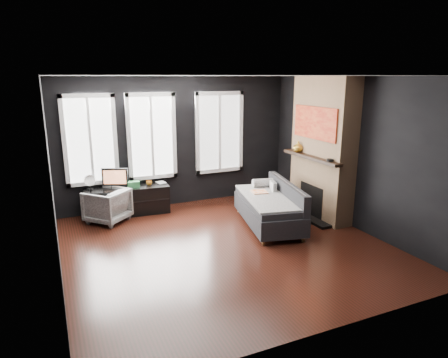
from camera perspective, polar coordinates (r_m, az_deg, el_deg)
name	(u,v)px	position (r m, az deg, el deg)	size (l,w,h in m)	color
floor	(226,246)	(6.62, 0.27, -9.52)	(5.00, 5.00, 0.00)	black
ceiling	(226,76)	(6.05, 0.30, 14.54)	(5.00, 5.00, 0.00)	white
wall_back	(177,142)	(8.50, -6.69, 5.29)	(5.00, 0.02, 2.70)	black
wall_left	(52,182)	(5.67, -23.40, -0.43)	(0.02, 5.00, 2.70)	black
wall_right	(352,153)	(7.55, 17.88, 3.54)	(0.02, 5.00, 2.70)	black
windows	(155,92)	(8.24, -9.87, 12.09)	(4.00, 0.16, 1.76)	white
fireplace	(323,149)	(7.88, 13.90, 4.24)	(0.70, 1.62, 2.70)	#93724C
sofa	(269,205)	(7.39, 6.38, -3.64)	(0.94, 1.88, 0.81)	#232426
stripe_pillow	(273,189)	(7.75, 7.02, -1.43)	(0.07, 0.30, 0.30)	gray
armchair	(107,204)	(7.87, -16.37, -3.44)	(0.68, 0.64, 0.70)	silver
media_console	(127,200)	(8.23, -13.64, -3.00)	(1.63, 0.51, 0.56)	black
monitor	(115,177)	(8.07, -15.32, 0.29)	(0.51, 0.11, 0.45)	black
desk_fan	(90,182)	(8.11, -18.63, -0.42)	(0.22, 0.22, 0.31)	#AAAAAA
mug	(149,182)	(8.18, -10.67, -0.47)	(0.12, 0.09, 0.12)	orange
book	(157,178)	(8.26, -9.54, 0.11)	(0.16, 0.02, 0.22)	#C4AD96
storage_box	(133,184)	(8.07, -12.80, -0.76)	(0.23, 0.15, 0.13)	#307B41
mantel_vase	(298,147)	(8.09, 10.54, 4.56)	(0.21, 0.21, 0.21)	gold
mantel_clock	(330,160)	(7.32, 14.92, 2.62)	(0.12, 0.12, 0.04)	black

